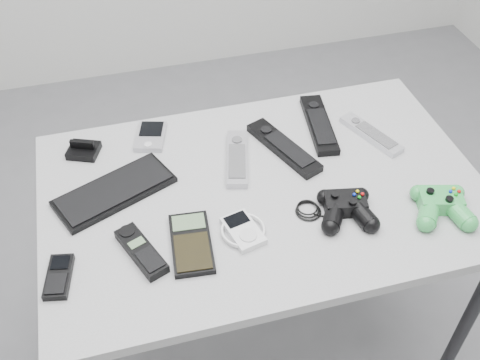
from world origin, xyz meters
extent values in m
plane|color=slate|center=(0.00, 0.00, 0.00)|extent=(3.50, 3.50, 0.00)
cube|color=gray|center=(-0.04, -0.02, 0.72)|extent=(1.10, 0.71, 0.03)
cylinder|color=black|center=(0.46, -0.32, 0.35)|extent=(0.04, 0.04, 0.71)
cylinder|color=black|center=(-0.54, 0.29, 0.35)|extent=(0.04, 0.04, 0.71)
cylinder|color=black|center=(0.46, 0.29, 0.35)|extent=(0.04, 0.04, 0.71)
cube|color=black|center=(-0.40, 0.06, 0.74)|extent=(0.32, 0.23, 0.02)
cube|color=black|center=(-0.46, 0.23, 0.76)|extent=(0.10, 0.09, 0.04)
cube|color=#A9A8AF|center=(-0.28, 0.25, 0.74)|extent=(0.11, 0.13, 0.02)
cube|color=#A9A8AF|center=(-0.08, 0.09, 0.75)|extent=(0.10, 0.22, 0.02)
cube|color=black|center=(0.05, 0.10, 0.75)|extent=(0.15, 0.25, 0.03)
cube|color=black|center=(0.18, 0.17, 0.75)|extent=(0.10, 0.26, 0.02)
cube|color=#BBBBC2|center=(0.30, 0.10, 0.75)|extent=(0.12, 0.20, 0.02)
cube|color=black|center=(-0.54, -0.17, 0.74)|extent=(0.07, 0.12, 0.02)
cube|color=black|center=(-0.36, -0.15, 0.75)|extent=(0.11, 0.17, 0.02)
cube|color=black|center=(-0.25, -0.15, 0.74)|extent=(0.11, 0.19, 0.02)
cube|color=silver|center=(-0.13, -0.15, 0.75)|extent=(0.13, 0.13, 0.02)
camera|label=1|loc=(-0.36, -0.96, 1.72)|focal=42.00mm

